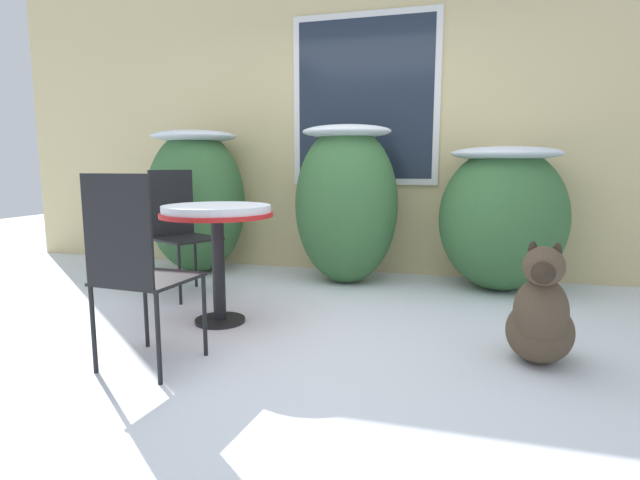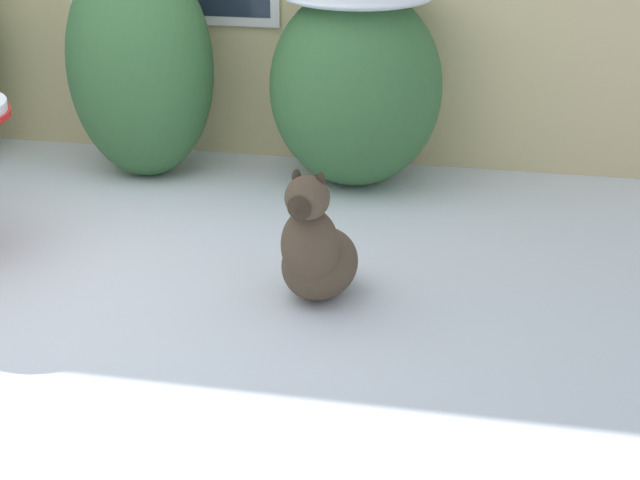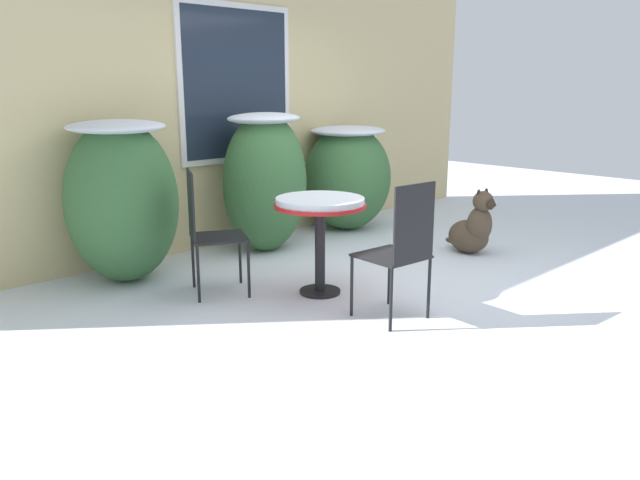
% 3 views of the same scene
% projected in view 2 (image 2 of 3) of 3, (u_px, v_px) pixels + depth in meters
% --- Properties ---
extents(ground_plane, '(16.00, 16.00, 0.00)m').
position_uv_depth(ground_plane, '(42.00, 280.00, 4.93)').
color(ground_plane, silver).
extents(shrub_middle, '(0.94, 0.74, 1.43)m').
position_uv_depth(shrub_middle, '(139.00, 60.00, 6.11)').
color(shrub_middle, '#386638').
rests_on(shrub_middle, ground_plane).
extents(shrub_right, '(1.07, 1.01, 1.24)m').
position_uv_depth(shrub_right, '(356.00, 82.00, 6.01)').
color(shrub_right, '#386638').
rests_on(shrub_right, ground_plane).
extents(dog, '(0.42, 0.65, 0.69)m').
position_uv_depth(dog, '(316.00, 252.00, 4.62)').
color(dog, '#4C3D2D').
rests_on(dog, ground_plane).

